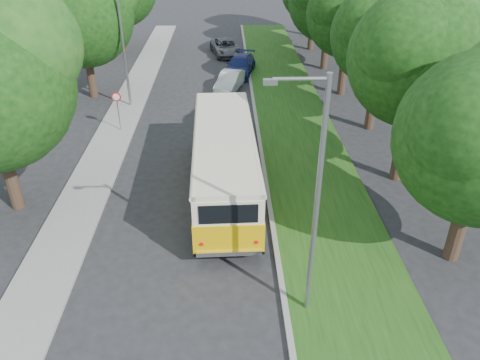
{
  "coord_description": "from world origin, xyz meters",
  "views": [
    {
      "loc": [
        1.76,
        -13.57,
        11.48
      ],
      "look_at": [
        2.29,
        3.49,
        1.5
      ],
      "focal_mm": 35.0,
      "sensor_mm": 36.0,
      "label": 1
    }
  ],
  "objects_px": {
    "lamppost_far": "(122,44)",
    "car_silver": "(230,126)",
    "car_white": "(230,81)",
    "car_grey": "(226,47)",
    "car_blue": "(240,65)",
    "vintage_bus": "(225,163)",
    "lamppost_near": "(314,198)"
  },
  "relations": [
    {
      "from": "lamppost_far",
      "to": "car_silver",
      "type": "distance_m",
      "value": 8.9
    },
    {
      "from": "car_white",
      "to": "car_grey",
      "type": "bearing_deg",
      "value": 107.38
    },
    {
      "from": "car_white",
      "to": "car_grey",
      "type": "height_order",
      "value": "car_grey"
    },
    {
      "from": "lamppost_far",
      "to": "car_blue",
      "type": "bearing_deg",
      "value": 41.64
    },
    {
      "from": "vintage_bus",
      "to": "car_silver",
      "type": "relative_size",
      "value": 2.9
    },
    {
      "from": "car_white",
      "to": "car_blue",
      "type": "height_order",
      "value": "car_blue"
    },
    {
      "from": "vintage_bus",
      "to": "car_grey",
      "type": "distance_m",
      "value": 23.57
    },
    {
      "from": "lamppost_far",
      "to": "car_grey",
      "type": "xyz_separation_m",
      "value": [
        6.5,
        12.45,
        -3.45
      ]
    },
    {
      "from": "lamppost_near",
      "to": "vintage_bus",
      "type": "height_order",
      "value": "lamppost_near"
    },
    {
      "from": "lamppost_near",
      "to": "vintage_bus",
      "type": "bearing_deg",
      "value": 109.12
    },
    {
      "from": "car_white",
      "to": "vintage_bus",
      "type": "bearing_deg",
      "value": -75.66
    },
    {
      "from": "lamppost_near",
      "to": "car_white",
      "type": "xyz_separation_m",
      "value": [
        -2.17,
        21.55,
        -3.71
      ]
    },
    {
      "from": "car_silver",
      "to": "vintage_bus",
      "type": "bearing_deg",
      "value": -79.71
    },
    {
      "from": "lamppost_near",
      "to": "vintage_bus",
      "type": "xyz_separation_m",
      "value": [
        -2.56,
        7.39,
        -2.82
      ]
    },
    {
      "from": "vintage_bus",
      "to": "car_grey",
      "type": "xyz_separation_m",
      "value": [
        0.16,
        23.56,
        -0.88
      ]
    },
    {
      "from": "vintage_bus",
      "to": "car_grey",
      "type": "bearing_deg",
      "value": 88.15
    },
    {
      "from": "lamppost_far",
      "to": "vintage_bus",
      "type": "distance_m",
      "value": 13.05
    },
    {
      "from": "vintage_bus",
      "to": "car_blue",
      "type": "height_order",
      "value": "vintage_bus"
    },
    {
      "from": "car_silver",
      "to": "car_blue",
      "type": "relative_size",
      "value": 0.75
    },
    {
      "from": "lamppost_far",
      "to": "car_blue",
      "type": "height_order",
      "value": "lamppost_far"
    },
    {
      "from": "car_white",
      "to": "car_blue",
      "type": "bearing_deg",
      "value": 92.97
    },
    {
      "from": "car_white",
      "to": "car_grey",
      "type": "distance_m",
      "value": 9.4
    },
    {
      "from": "vintage_bus",
      "to": "car_grey",
      "type": "height_order",
      "value": "vintage_bus"
    },
    {
      "from": "lamppost_near",
      "to": "lamppost_far",
      "type": "bearing_deg",
      "value": 115.71
    },
    {
      "from": "lamppost_far",
      "to": "car_blue",
      "type": "xyz_separation_m",
      "value": [
        7.59,
        6.74,
        -3.42
      ]
    },
    {
      "from": "car_blue",
      "to": "car_grey",
      "type": "bearing_deg",
      "value": 113.03
    },
    {
      "from": "lamppost_near",
      "to": "lamppost_far",
      "type": "relative_size",
      "value": 1.07
    },
    {
      "from": "car_silver",
      "to": "car_grey",
      "type": "height_order",
      "value": "car_grey"
    },
    {
      "from": "car_white",
      "to": "car_blue",
      "type": "relative_size",
      "value": 0.83
    },
    {
      "from": "lamppost_far",
      "to": "car_silver",
      "type": "height_order",
      "value": "lamppost_far"
    },
    {
      "from": "car_silver",
      "to": "car_blue",
      "type": "height_order",
      "value": "car_blue"
    },
    {
      "from": "car_silver",
      "to": "lamppost_near",
      "type": "bearing_deg",
      "value": -67.66
    }
  ]
}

